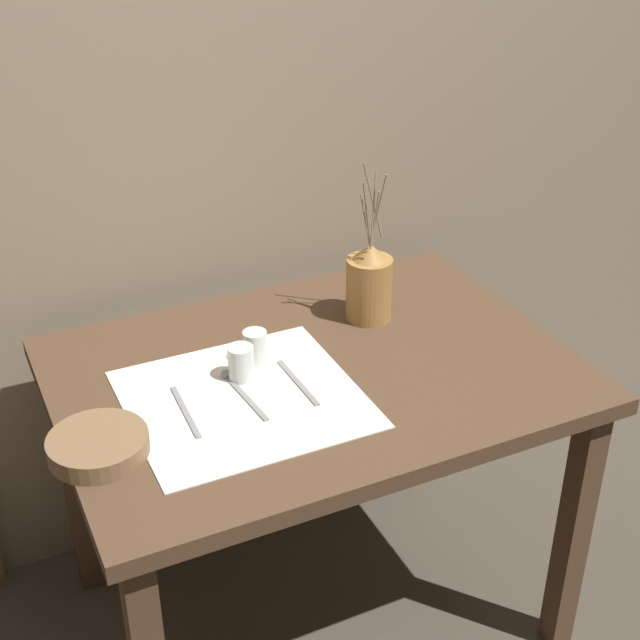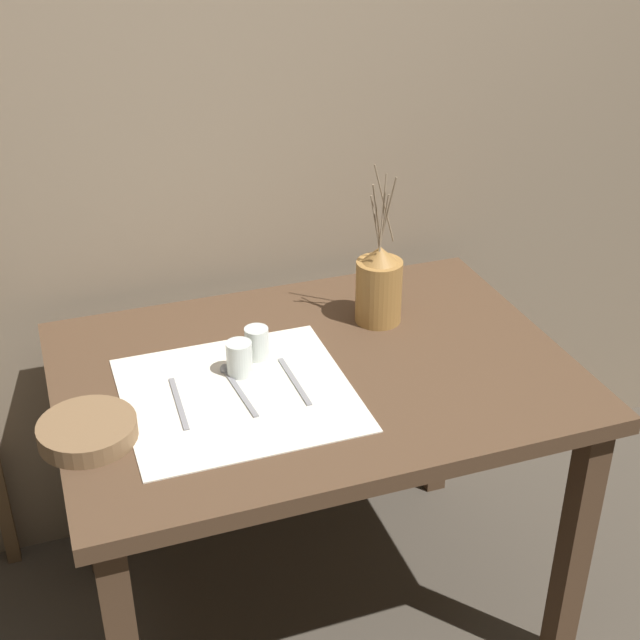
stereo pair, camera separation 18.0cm
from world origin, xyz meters
The scene contains 11 objects.
ground_plane centered at (0.00, 0.00, 0.00)m, with size 12.00×12.00×0.00m, color #473F35.
stone_wall_back centered at (0.00, 0.52, 1.20)m, with size 7.00×0.06×2.40m.
wooden_table centered at (0.00, 0.00, 0.66)m, with size 1.16×0.83×0.76m.
linen_cloth centered at (-0.19, -0.05, 0.76)m, with size 0.49×0.46×0.00m.
pitcher_with_flowers centered at (0.22, 0.15, 0.86)m, with size 0.11×0.11×0.40m.
wooden_bowl centered at (-0.51, -0.10, 0.78)m, with size 0.20×0.20×0.04m.
glass_tumbler_near centered at (-0.17, 0.02, 0.81)m, with size 0.06×0.06×0.08m.
glass_tumbler_far centered at (-0.11, 0.08, 0.80)m, with size 0.06×0.06×0.08m.
fork_inner centered at (-0.32, -0.05, 0.77)m, with size 0.02×0.20×0.00m.
spoon_outer centered at (-0.19, 0.01, 0.77)m, with size 0.04×0.21×0.02m.
knife_center centered at (-0.06, -0.05, 0.77)m, with size 0.02×0.20×0.00m.
Camera 2 is at (-0.56, -1.62, 1.85)m, focal length 50.00 mm.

